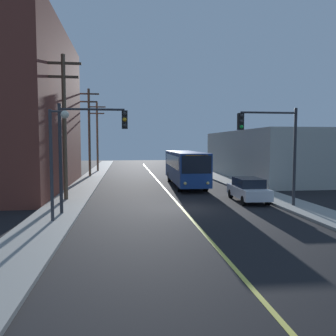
% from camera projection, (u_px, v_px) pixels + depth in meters
% --- Properties ---
extents(ground_plane, '(120.00, 120.00, 0.00)m').
position_uv_depth(ground_plane, '(182.00, 208.00, 20.79)').
color(ground_plane, black).
extents(sidewalk_left, '(2.50, 90.00, 0.15)m').
position_uv_depth(sidewalk_left, '(82.00, 188.00, 29.76)').
color(sidewalk_left, gray).
rests_on(sidewalk_left, ground).
extents(sidewalk_right, '(2.50, 90.00, 0.15)m').
position_uv_depth(sidewalk_right, '(240.00, 185.00, 31.59)').
color(sidewalk_right, gray).
rests_on(sidewalk_right, ground).
extents(lane_stripe_center, '(0.16, 60.00, 0.01)m').
position_uv_depth(lane_stripe_center, '(158.00, 181.00, 35.63)').
color(lane_stripe_center, '#D8CC4C').
rests_on(lane_stripe_center, ground).
extents(building_left_brick, '(10.00, 18.94, 13.74)m').
position_uv_depth(building_left_brick, '(5.00, 109.00, 28.55)').
color(building_left_brick, brown).
rests_on(building_left_brick, ground).
extents(building_right_warehouse, '(12.00, 21.38, 5.38)m').
position_uv_depth(building_right_warehouse, '(280.00, 155.00, 39.37)').
color(building_right_warehouse, '#B2B2A8').
rests_on(building_right_warehouse, ground).
extents(city_bus, '(2.85, 12.21, 3.20)m').
position_uv_depth(city_bus, '(185.00, 166.00, 32.09)').
color(city_bus, navy).
rests_on(city_bus, ground).
extents(parked_car_white, '(1.93, 4.45, 1.62)m').
position_uv_depth(parked_car_white, '(248.00, 189.00, 23.17)').
color(parked_car_white, silver).
rests_on(parked_car_white, ground).
extents(utility_pole_near, '(2.40, 0.28, 9.82)m').
position_uv_depth(utility_pole_near, '(64.00, 120.00, 22.90)').
color(utility_pole_near, brown).
rests_on(utility_pole_near, sidewalk_left).
extents(utility_pole_mid, '(2.40, 0.28, 10.18)m').
position_uv_depth(utility_pole_mid, '(89.00, 128.00, 39.43)').
color(utility_pole_mid, brown).
rests_on(utility_pole_mid, sidewalk_left).
extents(utility_pole_far, '(2.40, 0.28, 9.51)m').
position_uv_depth(utility_pole_far, '(97.00, 133.00, 47.14)').
color(utility_pole_far, brown).
rests_on(utility_pole_far, sidewalk_left).
extents(traffic_signal_left_corner, '(3.75, 0.48, 6.00)m').
position_uv_depth(traffic_signal_left_corner, '(89.00, 138.00, 18.50)').
color(traffic_signal_left_corner, '#2D2D33').
rests_on(traffic_signal_left_corner, sidewalk_left).
extents(traffic_signal_right_corner, '(3.75, 0.48, 6.00)m').
position_uv_depth(traffic_signal_right_corner, '(271.00, 138.00, 20.52)').
color(traffic_signal_right_corner, '#2D2D33').
rests_on(traffic_signal_right_corner, sidewalk_right).
extents(street_lamp_left, '(0.98, 0.40, 5.50)m').
position_uv_depth(street_lamp_left, '(56.00, 148.00, 16.54)').
color(street_lamp_left, '#38383D').
rests_on(street_lamp_left, sidewalk_left).
extents(fire_hydrant, '(0.44, 0.26, 0.84)m').
position_uv_depth(fire_hydrant, '(247.00, 183.00, 28.71)').
color(fire_hydrant, red).
rests_on(fire_hydrant, sidewalk_right).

